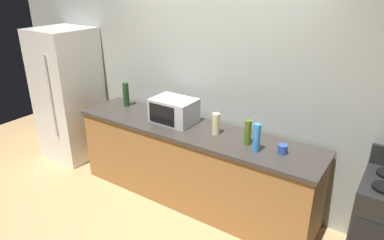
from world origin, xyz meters
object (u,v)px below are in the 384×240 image
at_px(microwave, 174,110).
at_px(mug_blue, 283,149).
at_px(bottle_olive_oil, 248,132).
at_px(bottle_spray_cleaner, 257,138).
at_px(bottle_hand_soap, 216,124).
at_px(bottle_wine, 126,94).
at_px(refrigerator, 69,95).

bearing_deg(microwave, mug_blue, -2.14).
height_order(microwave, bottle_olive_oil, microwave).
bearing_deg(microwave, bottle_spray_cleaner, -7.88).
bearing_deg(bottle_hand_soap, mug_blue, -2.12).
height_order(microwave, bottle_spray_cleaner, bottle_spray_cleaner).
xyz_separation_m(bottle_olive_oil, bottle_spray_cleaner, (0.13, -0.09, 0.01)).
bearing_deg(bottle_wine, bottle_spray_cleaner, -7.03).
distance_m(bottle_hand_soap, bottle_olive_oil, 0.38).
xyz_separation_m(microwave, bottle_wine, (-0.81, 0.08, 0.01)).
bearing_deg(bottle_hand_soap, microwave, 177.84).
bearing_deg(bottle_wine, microwave, -5.92).
distance_m(microwave, bottle_hand_soap, 0.55).
distance_m(bottle_wine, bottle_spray_cleaner, 1.88).
height_order(refrigerator, mug_blue, refrigerator).
distance_m(bottle_hand_soap, bottle_spray_cleaner, 0.52).
bearing_deg(bottle_wine, mug_blue, -3.60).
height_order(microwave, mug_blue, microwave).
bearing_deg(refrigerator, bottle_wine, 7.74).
relative_size(bottle_wine, bottle_spray_cleaner, 1.07).
bearing_deg(bottle_hand_soap, bottle_spray_cleaner, -13.93).
height_order(bottle_hand_soap, bottle_olive_oil, bottle_olive_oil).
xyz_separation_m(bottle_wine, bottle_spray_cleaner, (1.87, -0.23, -0.01)).
bearing_deg(refrigerator, mug_blue, 0.00).
relative_size(bottle_olive_oil, mug_blue, 2.80).
height_order(refrigerator, bottle_spray_cleaner, refrigerator).
distance_m(refrigerator, bottle_olive_oil, 2.71).
xyz_separation_m(microwave, mug_blue, (1.28, -0.05, -0.09)).
height_order(bottle_wine, bottle_olive_oil, bottle_wine).
bearing_deg(bottle_spray_cleaner, bottle_olive_oil, 145.27).
distance_m(bottle_olive_oil, mug_blue, 0.36).
distance_m(bottle_olive_oil, bottle_spray_cleaner, 0.16).
xyz_separation_m(bottle_wine, bottle_olive_oil, (1.73, -0.14, -0.02)).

